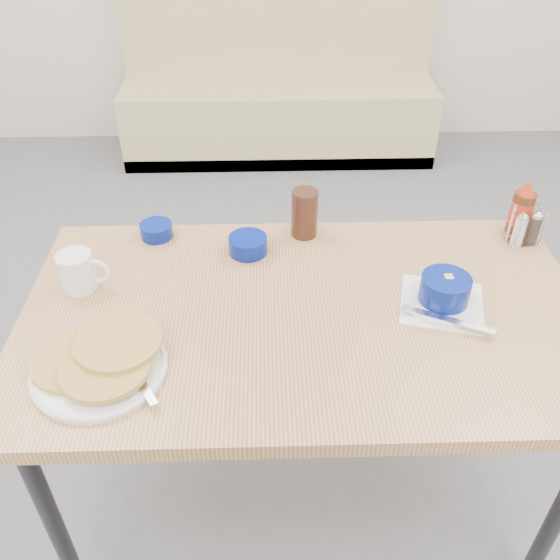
{
  "coord_description": "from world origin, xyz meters",
  "views": [
    {
      "loc": [
        -0.1,
        -0.85,
        1.71
      ],
      "look_at": [
        -0.06,
        0.3,
        0.82
      ],
      "focal_mm": 38.0,
      "sensor_mm": 36.0,
      "label": 1
    }
  ],
  "objects_px": {
    "creamer_bowl": "(156,230)",
    "coffee_mug": "(79,271)",
    "amber_tumbler": "(304,213)",
    "condiment_caddy": "(526,230)",
    "dining_table": "(305,329)",
    "grits_setting": "(444,293)",
    "syrup_bottle": "(522,210)",
    "pancake_plate": "(100,362)",
    "butter_bowl": "(248,245)",
    "booth_bench": "(278,96)"
  },
  "relations": [
    {
      "from": "creamer_bowl",
      "to": "coffee_mug",
      "type": "bearing_deg",
      "value": -124.82
    },
    {
      "from": "amber_tumbler",
      "to": "condiment_caddy",
      "type": "relative_size",
      "value": 1.22
    },
    {
      "from": "dining_table",
      "to": "grits_setting",
      "type": "relative_size",
      "value": 5.46
    },
    {
      "from": "coffee_mug",
      "to": "syrup_bottle",
      "type": "bearing_deg",
      "value": 10.83
    },
    {
      "from": "pancake_plate",
      "to": "coffee_mug",
      "type": "distance_m",
      "value": 0.32
    },
    {
      "from": "pancake_plate",
      "to": "condiment_caddy",
      "type": "relative_size",
      "value": 2.55
    },
    {
      "from": "creamer_bowl",
      "to": "amber_tumbler",
      "type": "distance_m",
      "value": 0.43
    },
    {
      "from": "dining_table",
      "to": "creamer_bowl",
      "type": "height_order",
      "value": "creamer_bowl"
    },
    {
      "from": "pancake_plate",
      "to": "condiment_caddy",
      "type": "distance_m",
      "value": 1.2
    },
    {
      "from": "butter_bowl",
      "to": "booth_bench",
      "type": "bearing_deg",
      "value": 86.36
    },
    {
      "from": "grits_setting",
      "to": "butter_bowl",
      "type": "relative_size",
      "value": 2.38
    },
    {
      "from": "syrup_bottle",
      "to": "booth_bench",
      "type": "bearing_deg",
      "value": 106.26
    },
    {
      "from": "dining_table",
      "to": "grits_setting",
      "type": "xyz_separation_m",
      "value": [
        0.34,
        0.01,
        0.1
      ]
    },
    {
      "from": "grits_setting",
      "to": "butter_bowl",
      "type": "xyz_separation_m",
      "value": [
        -0.49,
        0.24,
        -0.01
      ]
    },
    {
      "from": "dining_table",
      "to": "coffee_mug",
      "type": "xyz_separation_m",
      "value": [
        -0.57,
        0.11,
        0.11
      ]
    },
    {
      "from": "grits_setting",
      "to": "butter_bowl",
      "type": "height_order",
      "value": "grits_setting"
    },
    {
      "from": "pancake_plate",
      "to": "amber_tumbler",
      "type": "height_order",
      "value": "amber_tumbler"
    },
    {
      "from": "grits_setting",
      "to": "syrup_bottle",
      "type": "bearing_deg",
      "value": 47.58
    },
    {
      "from": "butter_bowl",
      "to": "condiment_caddy",
      "type": "xyz_separation_m",
      "value": [
        0.79,
        0.03,
        0.02
      ]
    },
    {
      "from": "booth_bench",
      "to": "dining_table",
      "type": "relative_size",
      "value": 1.36
    },
    {
      "from": "dining_table",
      "to": "syrup_bottle",
      "type": "xyz_separation_m",
      "value": [
        0.64,
        0.34,
        0.13
      ]
    },
    {
      "from": "creamer_bowl",
      "to": "condiment_caddy",
      "type": "height_order",
      "value": "condiment_caddy"
    },
    {
      "from": "pancake_plate",
      "to": "syrup_bottle",
      "type": "height_order",
      "value": "syrup_bottle"
    },
    {
      "from": "coffee_mug",
      "to": "condiment_caddy",
      "type": "bearing_deg",
      "value": 8.03
    },
    {
      "from": "amber_tumbler",
      "to": "coffee_mug",
      "type": "bearing_deg",
      "value": -158.47
    },
    {
      "from": "booth_bench",
      "to": "grits_setting",
      "type": "bearing_deg",
      "value": -82.32
    },
    {
      "from": "butter_bowl",
      "to": "syrup_bottle",
      "type": "xyz_separation_m",
      "value": [
        0.79,
        0.09,
        0.05
      ]
    },
    {
      "from": "pancake_plate",
      "to": "syrup_bottle",
      "type": "distance_m",
      "value": 1.22
    },
    {
      "from": "syrup_bottle",
      "to": "pancake_plate",
      "type": "bearing_deg",
      "value": -154.5
    },
    {
      "from": "syrup_bottle",
      "to": "butter_bowl",
      "type": "bearing_deg",
      "value": -173.74
    },
    {
      "from": "condiment_caddy",
      "to": "syrup_bottle",
      "type": "xyz_separation_m",
      "value": [
        -0.0,
        0.06,
        0.03
      ]
    },
    {
      "from": "booth_bench",
      "to": "syrup_bottle",
      "type": "relative_size",
      "value": 11.42
    },
    {
      "from": "butter_bowl",
      "to": "syrup_bottle",
      "type": "relative_size",
      "value": 0.65
    },
    {
      "from": "pancake_plate",
      "to": "creamer_bowl",
      "type": "distance_m",
      "value": 0.53
    },
    {
      "from": "dining_table",
      "to": "creamer_bowl",
      "type": "bearing_deg",
      "value": 140.34
    },
    {
      "from": "grits_setting",
      "to": "condiment_caddy",
      "type": "height_order",
      "value": "condiment_caddy"
    },
    {
      "from": "dining_table",
      "to": "pancake_plate",
      "type": "xyz_separation_m",
      "value": [
        -0.46,
        -0.19,
        0.08
      ]
    },
    {
      "from": "coffee_mug",
      "to": "amber_tumbler",
      "type": "xyz_separation_m",
      "value": [
        0.59,
        0.23,
        0.02
      ]
    },
    {
      "from": "coffee_mug",
      "to": "pancake_plate",
      "type": "bearing_deg",
      "value": -69.5
    },
    {
      "from": "grits_setting",
      "to": "amber_tumbler",
      "type": "distance_m",
      "value": 0.46
    },
    {
      "from": "dining_table",
      "to": "butter_bowl",
      "type": "distance_m",
      "value": 0.3
    },
    {
      "from": "dining_table",
      "to": "butter_bowl",
      "type": "relative_size",
      "value": 13.0
    },
    {
      "from": "butter_bowl",
      "to": "condiment_caddy",
      "type": "distance_m",
      "value": 0.79
    },
    {
      "from": "grits_setting",
      "to": "booth_bench",
      "type": "bearing_deg",
      "value": 97.68
    },
    {
      "from": "coffee_mug",
      "to": "creamer_bowl",
      "type": "height_order",
      "value": "coffee_mug"
    },
    {
      "from": "pancake_plate",
      "to": "grits_setting",
      "type": "height_order",
      "value": "grits_setting"
    },
    {
      "from": "condiment_caddy",
      "to": "coffee_mug",
      "type": "bearing_deg",
      "value": 179.16
    },
    {
      "from": "dining_table",
      "to": "syrup_bottle",
      "type": "distance_m",
      "value": 0.74
    },
    {
      "from": "coffee_mug",
      "to": "butter_bowl",
      "type": "distance_m",
      "value": 0.45
    },
    {
      "from": "amber_tumbler",
      "to": "condiment_caddy",
      "type": "bearing_deg",
      "value": -5.57
    }
  ]
}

